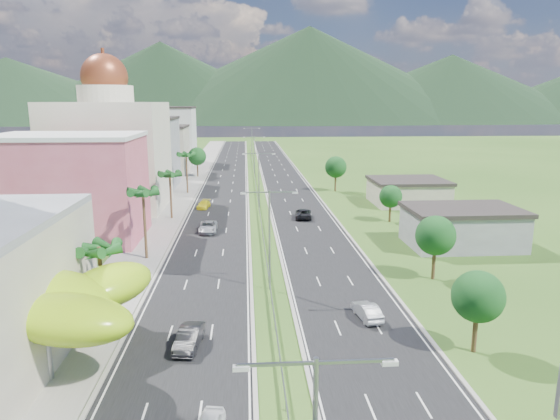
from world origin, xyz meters
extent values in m
plane|color=#2D5119|center=(0.00, 0.00, 0.00)|extent=(500.00, 500.00, 0.00)
cube|color=black|center=(-7.50, 90.00, 0.02)|extent=(11.00, 260.00, 0.04)
cube|color=black|center=(7.50, 90.00, 0.02)|extent=(11.00, 260.00, 0.04)
cube|color=gray|center=(-17.00, 90.00, 0.06)|extent=(7.00, 260.00, 0.12)
cube|color=gray|center=(0.00, 72.00, 0.62)|extent=(0.08, 216.00, 0.28)
cube|color=gray|center=(0.00, 174.00, 0.35)|extent=(0.10, 0.12, 0.70)
cube|color=gray|center=(-1.44, -25.00, 10.80)|extent=(2.88, 0.12, 0.12)
cube|color=gray|center=(1.44, -25.00, 10.80)|extent=(2.88, 0.12, 0.12)
cube|color=silver|center=(-2.72, -25.00, 10.70)|extent=(0.60, 0.25, 0.18)
cube|color=silver|center=(2.72, -25.00, 10.70)|extent=(0.60, 0.25, 0.18)
cylinder|color=gray|center=(0.00, 10.00, 5.50)|extent=(0.20, 0.20, 11.00)
cube|color=gray|center=(-1.44, 10.00, 10.80)|extent=(2.88, 0.12, 0.12)
cube|color=gray|center=(1.44, 10.00, 10.80)|extent=(2.88, 0.12, 0.12)
cube|color=silver|center=(-2.72, 10.00, 10.70)|extent=(0.60, 0.25, 0.18)
cube|color=silver|center=(2.72, 10.00, 10.70)|extent=(0.60, 0.25, 0.18)
cylinder|color=gray|center=(0.00, 50.00, 5.50)|extent=(0.20, 0.20, 11.00)
cube|color=gray|center=(-1.44, 50.00, 10.80)|extent=(2.88, 0.12, 0.12)
cube|color=gray|center=(1.44, 50.00, 10.80)|extent=(2.88, 0.12, 0.12)
cube|color=silver|center=(-2.72, 50.00, 10.70)|extent=(0.60, 0.25, 0.18)
cube|color=silver|center=(2.72, 50.00, 10.70)|extent=(0.60, 0.25, 0.18)
cylinder|color=gray|center=(0.00, 95.00, 5.50)|extent=(0.20, 0.20, 11.00)
cube|color=gray|center=(-1.44, 95.00, 10.80)|extent=(2.88, 0.12, 0.12)
cube|color=gray|center=(1.44, 95.00, 10.80)|extent=(2.88, 0.12, 0.12)
cube|color=silver|center=(-2.72, 95.00, 10.70)|extent=(0.60, 0.25, 0.18)
cube|color=silver|center=(2.72, 95.00, 10.70)|extent=(0.60, 0.25, 0.18)
cylinder|color=gray|center=(0.00, 140.00, 5.50)|extent=(0.20, 0.20, 11.00)
cube|color=gray|center=(-1.44, 140.00, 10.80)|extent=(2.88, 0.12, 0.12)
cube|color=gray|center=(1.44, 140.00, 10.80)|extent=(2.88, 0.12, 0.12)
cube|color=silver|center=(-2.72, 140.00, 10.70)|extent=(0.60, 0.25, 0.18)
cube|color=silver|center=(2.72, 140.00, 10.70)|extent=(0.60, 0.25, 0.18)
cylinder|color=gray|center=(-17.00, -7.00, 2.00)|extent=(0.50, 0.50, 4.00)
cylinder|color=gray|center=(-15.00, -2.00, 2.00)|extent=(0.50, 0.50, 4.00)
cube|color=#C24F62|center=(-28.00, 32.00, 7.50)|extent=(20.00, 15.00, 15.00)
cube|color=beige|center=(-28.00, 55.00, 10.00)|extent=(20.00, 20.00, 20.00)
cylinder|color=beige|center=(-28.00, 55.00, 21.50)|extent=(10.00, 10.00, 3.00)
sphere|color=brown|center=(-28.00, 55.00, 24.50)|extent=(8.40, 8.40, 8.40)
cube|color=gray|center=(-27.00, 80.00, 8.00)|extent=(16.00, 15.00, 16.00)
cube|color=#A69A88|center=(-27.00, 102.00, 6.50)|extent=(16.00, 15.00, 13.00)
cube|color=silver|center=(-27.00, 125.00, 9.00)|extent=(16.00, 15.00, 18.00)
cube|color=gray|center=(28.00, 25.00, 2.50)|extent=(15.00, 10.00, 5.00)
cube|color=#A69A88|center=(30.00, 55.00, 2.20)|extent=(14.00, 12.00, 4.40)
cylinder|color=#47301C|center=(-15.50, 2.00, 3.75)|extent=(0.36, 0.36, 7.50)
cylinder|color=#47301C|center=(-15.50, 22.00, 4.50)|extent=(0.36, 0.36, 9.00)
cylinder|color=#47301C|center=(-15.50, 45.00, 4.00)|extent=(0.36, 0.36, 8.00)
cylinder|color=#47301C|center=(-15.50, 70.00, 4.40)|extent=(0.36, 0.36, 8.80)
cylinder|color=#47301C|center=(-15.50, 95.00, 2.45)|extent=(0.40, 0.40, 4.90)
sphere|color=#184C1C|center=(-15.50, 95.00, 5.60)|extent=(4.90, 4.90, 4.90)
cylinder|color=#47301C|center=(16.00, -5.00, 2.10)|extent=(0.40, 0.40, 4.20)
sphere|color=#184C1C|center=(16.00, -5.00, 4.80)|extent=(4.20, 4.20, 4.20)
cylinder|color=#47301C|center=(19.00, 12.00, 2.27)|extent=(0.40, 0.40, 4.55)
sphere|color=#184C1C|center=(19.00, 12.00, 5.20)|extent=(4.55, 4.55, 4.55)
cylinder|color=#47301C|center=(22.00, 40.00, 1.92)|extent=(0.40, 0.40, 3.85)
sphere|color=#184C1C|center=(22.00, 40.00, 4.40)|extent=(3.85, 3.85, 3.85)
cylinder|color=#47301C|center=(18.00, 70.00, 2.45)|extent=(0.40, 0.40, 4.90)
sphere|color=#184C1C|center=(18.00, 70.00, 5.60)|extent=(4.90, 4.90, 4.90)
imported|color=black|center=(-7.34, -2.69, 0.87)|extent=(2.38, 5.20, 1.65)
imported|color=#A0A3A7|center=(-8.46, 35.11, 0.85)|extent=(2.72, 5.87, 1.63)
imported|color=yellow|center=(-10.55, 53.23, 0.74)|extent=(2.64, 5.04, 1.40)
imported|color=#95979C|center=(8.77, 1.85, 0.79)|extent=(2.25, 4.76, 1.51)
imported|color=black|center=(7.58, 43.63, 0.86)|extent=(3.30, 6.15, 1.64)
camera|label=1|loc=(-2.45, -41.34, 20.05)|focal=32.00mm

